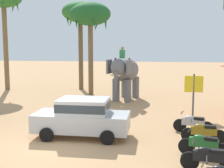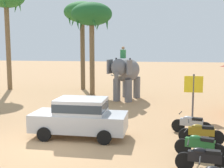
{
  "view_description": "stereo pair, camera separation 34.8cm",
  "coord_description": "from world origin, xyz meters",
  "px_view_note": "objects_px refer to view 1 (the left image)",
  "views": [
    {
      "loc": [
        3.76,
        -10.89,
        3.99
      ],
      "look_at": [
        1.26,
        7.01,
        1.6
      ],
      "focal_mm": 47.61,
      "sensor_mm": 36.0,
      "label": 1
    },
    {
      "loc": [
        4.1,
        -10.84,
        3.99
      ],
      "look_at": [
        1.26,
        7.01,
        1.6
      ],
      "focal_mm": 47.61,
      "sensor_mm": 36.0,
      "label": 2
    }
  ],
  "objects_px": {
    "motorcycle_second_in_row": "(209,158)",
    "motorcycle_far_in_row": "(193,123)",
    "motorcycle_fourth_in_row": "(204,132)",
    "signboard_yellow": "(194,87)",
    "motorcycle_mid_row": "(203,144)",
    "palm_tree_behind_elephant": "(3,0)",
    "car_sedan_foreground": "(82,116)",
    "palm_tree_far_back": "(80,14)",
    "palm_tree_left_of_road": "(90,16)",
    "elephant_with_mahout": "(125,73)"
  },
  "relations": [
    {
      "from": "motorcycle_far_in_row",
      "to": "motorcycle_mid_row",
      "type": "bearing_deg",
      "value": -90.21
    },
    {
      "from": "motorcycle_mid_row",
      "to": "elephant_with_mahout",
      "type": "bearing_deg",
      "value": 109.66
    },
    {
      "from": "motorcycle_mid_row",
      "to": "signboard_yellow",
      "type": "bearing_deg",
      "value": 86.25
    },
    {
      "from": "car_sedan_foreground",
      "to": "motorcycle_far_in_row",
      "type": "bearing_deg",
      "value": 14.25
    },
    {
      "from": "motorcycle_mid_row",
      "to": "palm_tree_behind_elephant",
      "type": "relative_size",
      "value": 0.19
    },
    {
      "from": "palm_tree_far_back",
      "to": "elephant_with_mahout",
      "type": "bearing_deg",
      "value": -46.09
    },
    {
      "from": "car_sedan_foreground",
      "to": "elephant_with_mahout",
      "type": "height_order",
      "value": "elephant_with_mahout"
    },
    {
      "from": "car_sedan_foreground",
      "to": "motorcycle_mid_row",
      "type": "bearing_deg",
      "value": -19.24
    },
    {
      "from": "signboard_yellow",
      "to": "palm_tree_left_of_road",
      "type": "bearing_deg",
      "value": 137.67
    },
    {
      "from": "motorcycle_far_in_row",
      "to": "palm_tree_far_back",
      "type": "height_order",
      "value": "palm_tree_far_back"
    },
    {
      "from": "palm_tree_left_of_road",
      "to": "motorcycle_fourth_in_row",
      "type": "bearing_deg",
      "value": -57.54
    },
    {
      "from": "motorcycle_fourth_in_row",
      "to": "signboard_yellow",
      "type": "xyz_separation_m",
      "value": [
        0.14,
        4.52,
        1.22
      ]
    },
    {
      "from": "car_sedan_foreground",
      "to": "motorcycle_far_in_row",
      "type": "relative_size",
      "value": 2.33
    },
    {
      "from": "motorcycle_second_in_row",
      "to": "palm_tree_left_of_road",
      "type": "xyz_separation_m",
      "value": [
        -6.75,
        13.89,
        5.73
      ]
    },
    {
      "from": "motorcycle_fourth_in_row",
      "to": "signboard_yellow",
      "type": "height_order",
      "value": "signboard_yellow"
    },
    {
      "from": "signboard_yellow",
      "to": "motorcycle_second_in_row",
      "type": "bearing_deg",
      "value": -93.3
    },
    {
      "from": "motorcycle_fourth_in_row",
      "to": "palm_tree_far_back",
      "type": "relative_size",
      "value": 0.23
    },
    {
      "from": "motorcycle_mid_row",
      "to": "motorcycle_fourth_in_row",
      "type": "distance_m",
      "value": 1.58
    },
    {
      "from": "motorcycle_far_in_row",
      "to": "motorcycle_fourth_in_row",
      "type": "bearing_deg",
      "value": -79.89
    },
    {
      "from": "motorcycle_second_in_row",
      "to": "palm_tree_far_back",
      "type": "height_order",
      "value": "palm_tree_far_back"
    },
    {
      "from": "elephant_with_mahout",
      "to": "motorcycle_mid_row",
      "type": "xyz_separation_m",
      "value": [
        3.84,
        -10.75,
        -1.53
      ]
    },
    {
      "from": "palm_tree_behind_elephant",
      "to": "motorcycle_mid_row",
      "type": "bearing_deg",
      "value": -43.9
    },
    {
      "from": "elephant_with_mahout",
      "to": "motorcycle_mid_row",
      "type": "distance_m",
      "value": 11.52
    },
    {
      "from": "motorcycle_second_in_row",
      "to": "motorcycle_far_in_row",
      "type": "relative_size",
      "value": 1.02
    },
    {
      "from": "motorcycle_second_in_row",
      "to": "car_sedan_foreground",
      "type": "bearing_deg",
      "value": 148.25
    },
    {
      "from": "car_sedan_foreground",
      "to": "palm_tree_left_of_road",
      "type": "xyz_separation_m",
      "value": [
        -1.94,
        10.92,
        5.27
      ]
    },
    {
      "from": "motorcycle_fourth_in_row",
      "to": "palm_tree_far_back",
      "type": "distance_m",
      "value": 17.33
    },
    {
      "from": "motorcycle_mid_row",
      "to": "palm_tree_far_back",
      "type": "distance_m",
      "value": 18.47
    },
    {
      "from": "motorcycle_second_in_row",
      "to": "motorcycle_mid_row",
      "type": "relative_size",
      "value": 1.03
    },
    {
      "from": "palm_tree_behind_elephant",
      "to": "signboard_yellow",
      "type": "height_order",
      "value": "palm_tree_behind_elephant"
    },
    {
      "from": "motorcycle_second_in_row",
      "to": "palm_tree_behind_elephant",
      "type": "bearing_deg",
      "value": 133.56
    },
    {
      "from": "elephant_with_mahout",
      "to": "palm_tree_behind_elephant",
      "type": "relative_size",
      "value": 0.45
    },
    {
      "from": "car_sedan_foreground",
      "to": "signboard_yellow",
      "type": "bearing_deg",
      "value": 39.99
    },
    {
      "from": "car_sedan_foreground",
      "to": "palm_tree_far_back",
      "type": "relative_size",
      "value": 0.53
    },
    {
      "from": "motorcycle_far_in_row",
      "to": "palm_tree_behind_elephant",
      "type": "distance_m",
      "value": 19.95
    },
    {
      "from": "palm_tree_behind_elephant",
      "to": "palm_tree_far_back",
      "type": "relative_size",
      "value": 1.16
    },
    {
      "from": "elephant_with_mahout",
      "to": "palm_tree_behind_elephant",
      "type": "height_order",
      "value": "palm_tree_behind_elephant"
    },
    {
      "from": "motorcycle_second_in_row",
      "to": "motorcycle_far_in_row",
      "type": "bearing_deg",
      "value": 89.5
    },
    {
      "from": "car_sedan_foreground",
      "to": "signboard_yellow",
      "type": "distance_m",
      "value": 6.87
    },
    {
      "from": "palm_tree_far_back",
      "to": "signboard_yellow",
      "type": "relative_size",
      "value": 3.23
    },
    {
      "from": "motorcycle_far_in_row",
      "to": "palm_tree_left_of_road",
      "type": "distance_m",
      "value": 13.14
    },
    {
      "from": "motorcycle_far_in_row",
      "to": "palm_tree_left_of_road",
      "type": "xyz_separation_m",
      "value": [
        -6.78,
        9.69,
        5.73
      ]
    },
    {
      "from": "motorcycle_fourth_in_row",
      "to": "palm_tree_far_back",
      "type": "height_order",
      "value": "palm_tree_far_back"
    },
    {
      "from": "car_sedan_foreground",
      "to": "motorcycle_second_in_row",
      "type": "xyz_separation_m",
      "value": [
        4.8,
        -2.97,
        -0.46
      ]
    },
    {
      "from": "elephant_with_mahout",
      "to": "palm_tree_left_of_road",
      "type": "relative_size",
      "value": 0.55
    },
    {
      "from": "motorcycle_mid_row",
      "to": "palm_tree_behind_elephant",
      "type": "height_order",
      "value": "palm_tree_behind_elephant"
    },
    {
      "from": "car_sedan_foreground",
      "to": "motorcycle_mid_row",
      "type": "relative_size",
      "value": 2.36
    },
    {
      "from": "motorcycle_second_in_row",
      "to": "signboard_yellow",
      "type": "xyz_separation_m",
      "value": [
        0.42,
        7.36,
        1.22
      ]
    },
    {
      "from": "motorcycle_fourth_in_row",
      "to": "signboard_yellow",
      "type": "bearing_deg",
      "value": 88.17
    },
    {
      "from": "palm_tree_behind_elephant",
      "to": "signboard_yellow",
      "type": "distance_m",
      "value": 18.22
    }
  ]
}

